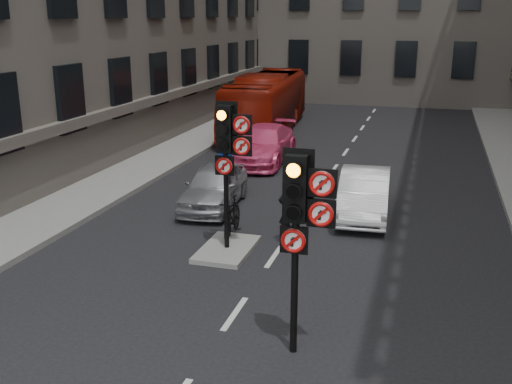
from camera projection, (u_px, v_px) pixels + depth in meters
The scene contains 12 objects.
ground at pixel (197, 369), 9.86m from camera, with size 120.00×120.00×0.00m, color black.
pavement_left at pixel (138, 166), 22.83m from camera, with size 3.00×50.00×0.16m, color gray.
centre_island at pixel (227, 249), 14.77m from camera, with size 1.20×2.00×0.12m, color gray.
signal_near at pixel (301, 211), 9.64m from camera, with size 0.91×0.40×3.58m.
signal_far at pixel (229, 144), 13.99m from camera, with size 0.91×0.40×3.58m.
car_silver at pixel (214, 186), 18.06m from camera, with size 1.53×3.80×1.29m, color #AFB0B7.
car_white at pixel (364, 193), 17.30m from camera, with size 1.39×4.00×1.32m, color silver.
car_pink at pixel (263, 145), 23.58m from camera, with size 1.98×4.88×1.42m, color #E9447B.
bus_red at pixel (266, 103), 29.55m from camera, with size 2.42×10.36×2.89m, color maroon.
motorcycle at pixel (232, 217), 15.65m from camera, with size 0.50×1.76×1.06m, color black.
motorcyclist at pixel (291, 211), 15.09m from camera, with size 0.64×0.42×1.74m, color black.
info_sign at pixel (226, 183), 15.09m from camera, with size 0.38×0.15×2.20m.
Camera 1 is at (3.38, -8.00, 5.60)m, focal length 42.00 mm.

